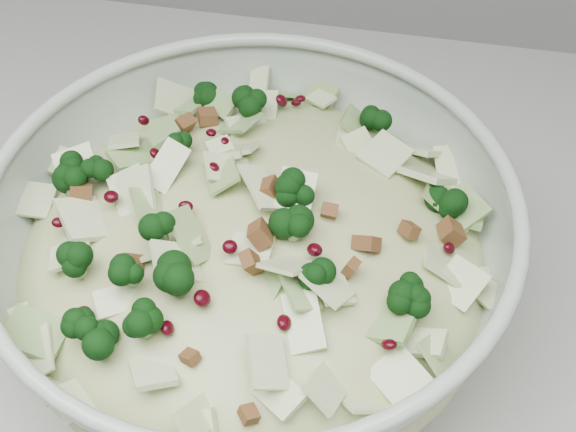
% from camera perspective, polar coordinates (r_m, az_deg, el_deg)
% --- Properties ---
extents(mixing_bowl, '(0.41, 0.41, 0.13)m').
position_cam_1_polar(mixing_bowl, '(0.53, -2.50, -3.23)').
color(mixing_bowl, '#A6B7A9').
rests_on(mixing_bowl, counter).
extents(salad, '(0.43, 0.43, 0.13)m').
position_cam_1_polar(salad, '(0.51, -2.58, -1.71)').
color(salad, tan).
rests_on(salad, mixing_bowl).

